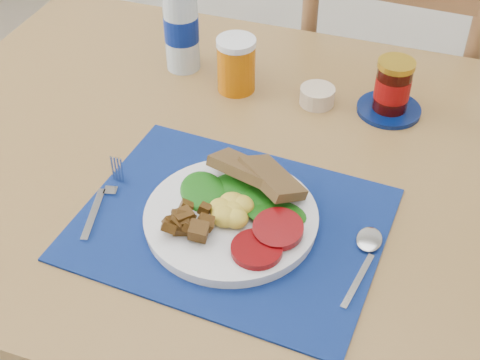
# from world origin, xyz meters

# --- Properties ---
(table) EXTENTS (1.40, 0.90, 0.75)m
(table) POSITION_xyz_m (0.00, 0.20, 0.67)
(table) COLOR brown
(table) RESTS_ON ground
(chair_far) EXTENTS (0.42, 0.41, 1.10)m
(chair_far) POSITION_xyz_m (0.07, 0.79, 0.56)
(chair_far) COLOR brown
(chair_far) RESTS_ON ground
(placemat) EXTENTS (0.46, 0.37, 0.00)m
(placemat) POSITION_xyz_m (-0.06, 0.05, 0.75)
(placemat) COLOR black
(placemat) RESTS_ON table
(breakfast_plate) EXTENTS (0.25, 0.25, 0.06)m
(breakfast_plate) POSITION_xyz_m (-0.07, 0.04, 0.77)
(breakfast_plate) COLOR silver
(breakfast_plate) RESTS_ON placemat
(fork) EXTENTS (0.04, 0.16, 0.00)m
(fork) POSITION_xyz_m (-0.26, 0.03, 0.76)
(fork) COLOR #B2B5BA
(fork) RESTS_ON placemat
(spoon) EXTENTS (0.04, 0.16, 0.00)m
(spoon) POSITION_xyz_m (0.14, 0.05, 0.76)
(spoon) COLOR #B2B5BA
(spoon) RESTS_ON placemat
(water_bottle) EXTENTS (0.07, 0.07, 0.23)m
(water_bottle) POSITION_xyz_m (-0.30, 0.43, 0.85)
(water_bottle) COLOR #ADBFCC
(water_bottle) RESTS_ON table
(juice_glass) EXTENTS (0.07, 0.07, 0.10)m
(juice_glass) POSITION_xyz_m (-0.18, 0.39, 0.80)
(juice_glass) COLOR #B55A04
(juice_glass) RESTS_ON table
(ramekin) EXTENTS (0.06, 0.06, 0.03)m
(ramekin) POSITION_xyz_m (-0.02, 0.39, 0.77)
(ramekin) COLOR beige
(ramekin) RESTS_ON table
(jam_on_saucer) EXTENTS (0.11, 0.11, 0.10)m
(jam_on_saucer) POSITION_xyz_m (0.11, 0.41, 0.80)
(jam_on_saucer) COLOR #041449
(jam_on_saucer) RESTS_ON table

